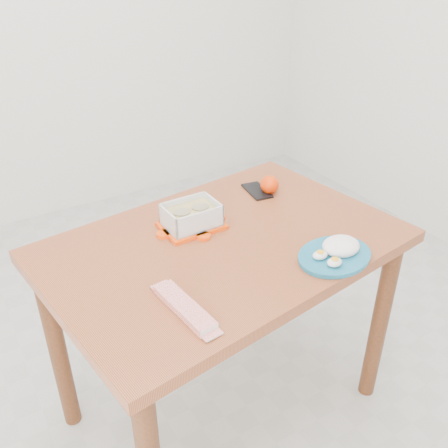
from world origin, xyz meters
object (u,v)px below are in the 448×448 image
dining_table (224,270)px  smartphone (257,191)px  orange_fruit (270,185)px  rice_plate (337,251)px  food_container (191,216)px

dining_table → smartphone: bearing=31.2°
orange_fruit → rice_plate: 0.45m
dining_table → food_container: 0.20m
dining_table → orange_fruit: (0.31, 0.19, 0.15)m
orange_fruit → smartphone: bearing=136.6°
smartphone → rice_plate: bearing=-86.8°
orange_fruit → rice_plate: orange_fruit is taller
smartphone → food_container: bearing=-154.3°
dining_table → orange_fruit: bearing=24.2°
dining_table → rice_plate: rice_plate is taller
orange_fruit → smartphone: 0.05m
dining_table → orange_fruit: orange_fruit is taller
food_container → orange_fruit: 0.37m
dining_table → rice_plate: (0.24, -0.25, 0.13)m
rice_plate → smartphone: size_ratio=1.95×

